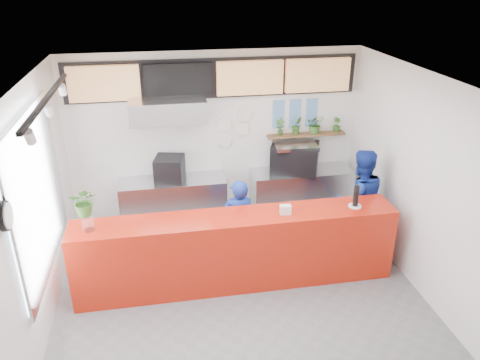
# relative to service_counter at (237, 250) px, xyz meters

# --- Properties ---
(floor) EXTENTS (5.00, 5.00, 0.00)m
(floor) POSITION_rel_service_counter_xyz_m (0.00, -0.40, -0.55)
(floor) COLOR slate
(floor) RESTS_ON ground
(ceiling) EXTENTS (5.00, 5.00, 0.00)m
(ceiling) POSITION_rel_service_counter_xyz_m (0.00, -0.40, 2.45)
(ceiling) COLOR silver
(wall_back) EXTENTS (5.00, 0.00, 5.00)m
(wall_back) POSITION_rel_service_counter_xyz_m (0.00, 2.10, 0.95)
(wall_back) COLOR white
(wall_back) RESTS_ON ground
(wall_left) EXTENTS (0.00, 5.00, 5.00)m
(wall_left) POSITION_rel_service_counter_xyz_m (-2.50, -0.40, 0.95)
(wall_left) COLOR white
(wall_left) RESTS_ON ground
(wall_right) EXTENTS (0.00, 5.00, 5.00)m
(wall_right) POSITION_rel_service_counter_xyz_m (2.50, -0.40, 0.95)
(wall_right) COLOR white
(wall_right) RESTS_ON ground
(service_counter) EXTENTS (4.50, 0.60, 1.10)m
(service_counter) POSITION_rel_service_counter_xyz_m (0.00, 0.00, 0.00)
(service_counter) COLOR #AF1D0C
(service_counter) RESTS_ON ground
(cream_band) EXTENTS (5.00, 0.02, 0.80)m
(cream_band) POSITION_rel_service_counter_xyz_m (0.00, 2.09, 2.05)
(cream_band) COLOR beige
(cream_band) RESTS_ON wall_back
(prep_bench) EXTENTS (1.80, 0.60, 0.90)m
(prep_bench) POSITION_rel_service_counter_xyz_m (-0.80, 1.80, -0.10)
(prep_bench) COLOR #B2B5BA
(prep_bench) RESTS_ON ground
(panini_oven) EXTENTS (0.55, 0.55, 0.42)m
(panini_oven) POSITION_rel_service_counter_xyz_m (-0.83, 1.80, 0.56)
(panini_oven) COLOR black
(panini_oven) RESTS_ON prep_bench
(extraction_hood) EXTENTS (1.20, 0.70, 0.35)m
(extraction_hood) POSITION_rel_service_counter_xyz_m (-0.80, 1.75, 1.60)
(extraction_hood) COLOR #B2B5BA
(extraction_hood) RESTS_ON ceiling
(hood_lip) EXTENTS (1.20, 0.69, 0.31)m
(hood_lip) POSITION_rel_service_counter_xyz_m (-0.80, 1.75, 1.40)
(hood_lip) COLOR #B2B5BA
(hood_lip) RESTS_ON ceiling
(right_bench) EXTENTS (1.80, 0.60, 0.90)m
(right_bench) POSITION_rel_service_counter_xyz_m (1.50, 1.80, -0.10)
(right_bench) COLOR #B2B5BA
(right_bench) RESTS_ON ground
(espresso_machine) EXTENTS (0.96, 0.83, 0.52)m
(espresso_machine) POSITION_rel_service_counter_xyz_m (1.35, 1.80, 0.61)
(espresso_machine) COLOR black
(espresso_machine) RESTS_ON right_bench
(espresso_tray) EXTENTS (0.77, 0.56, 0.07)m
(espresso_tray) POSITION_rel_service_counter_xyz_m (1.35, 1.80, 0.83)
(espresso_tray) COLOR #A8ABAF
(espresso_tray) RESTS_ON espresso_machine
(herb_shelf) EXTENTS (1.40, 0.18, 0.04)m
(herb_shelf) POSITION_rel_service_counter_xyz_m (1.60, 2.00, 0.95)
(herb_shelf) COLOR brown
(herb_shelf) RESTS_ON wall_back
(menu_board_far_left) EXTENTS (1.10, 0.10, 0.55)m
(menu_board_far_left) POSITION_rel_service_counter_xyz_m (-1.75, 1.98, 2.00)
(menu_board_far_left) COLOR tan
(menu_board_far_left) RESTS_ON wall_back
(menu_board_mid_left) EXTENTS (1.10, 0.10, 0.55)m
(menu_board_mid_left) POSITION_rel_service_counter_xyz_m (-0.59, 1.98, 2.00)
(menu_board_mid_left) COLOR black
(menu_board_mid_left) RESTS_ON wall_back
(menu_board_mid_right) EXTENTS (1.10, 0.10, 0.55)m
(menu_board_mid_right) POSITION_rel_service_counter_xyz_m (0.57, 1.98, 2.00)
(menu_board_mid_right) COLOR tan
(menu_board_mid_right) RESTS_ON wall_back
(menu_board_far_right) EXTENTS (1.10, 0.10, 0.55)m
(menu_board_far_right) POSITION_rel_service_counter_xyz_m (1.73, 1.98, 2.00)
(menu_board_far_right) COLOR tan
(menu_board_far_right) RESTS_ON wall_back
(soffit) EXTENTS (4.80, 0.04, 0.65)m
(soffit) POSITION_rel_service_counter_xyz_m (0.00, 2.06, 2.00)
(soffit) COLOR black
(soffit) RESTS_ON wall_back
(window_pane) EXTENTS (0.04, 2.20, 1.90)m
(window_pane) POSITION_rel_service_counter_xyz_m (-2.47, -0.10, 1.15)
(window_pane) COLOR silver
(window_pane) RESTS_ON wall_left
(window_frame) EXTENTS (0.03, 2.30, 2.00)m
(window_frame) POSITION_rel_service_counter_xyz_m (-2.45, -0.10, 1.15)
(window_frame) COLOR #B2B5BA
(window_frame) RESTS_ON wall_left
(wall_clock_rim) EXTENTS (0.05, 0.30, 0.30)m
(wall_clock_rim) POSITION_rel_service_counter_xyz_m (-2.46, -1.30, 1.50)
(wall_clock_rim) COLOR black
(wall_clock_rim) RESTS_ON wall_left
(wall_clock_face) EXTENTS (0.02, 0.26, 0.26)m
(wall_clock_face) POSITION_rel_service_counter_xyz_m (-2.43, -1.30, 1.50)
(wall_clock_face) COLOR white
(wall_clock_face) RESTS_ON wall_left
(track_rail) EXTENTS (0.05, 2.40, 0.04)m
(track_rail) POSITION_rel_service_counter_xyz_m (-2.10, -0.40, 2.39)
(track_rail) COLOR black
(track_rail) RESTS_ON ceiling
(dec_plate_a) EXTENTS (0.24, 0.03, 0.24)m
(dec_plate_a) POSITION_rel_service_counter_xyz_m (0.15, 2.07, 1.20)
(dec_plate_a) COLOR silver
(dec_plate_a) RESTS_ON wall_back
(dec_plate_b) EXTENTS (0.24, 0.03, 0.24)m
(dec_plate_b) POSITION_rel_service_counter_xyz_m (0.45, 2.07, 1.10)
(dec_plate_b) COLOR silver
(dec_plate_b) RESTS_ON wall_back
(dec_plate_c) EXTENTS (0.24, 0.03, 0.24)m
(dec_plate_c) POSITION_rel_service_counter_xyz_m (0.15, 2.07, 0.90)
(dec_plate_c) COLOR silver
(dec_plate_c) RESTS_ON wall_back
(dec_plate_d) EXTENTS (0.24, 0.03, 0.24)m
(dec_plate_d) POSITION_rel_service_counter_xyz_m (0.50, 2.07, 1.35)
(dec_plate_d) COLOR silver
(dec_plate_d) RESTS_ON wall_back
(photo_frame_a) EXTENTS (0.20, 0.02, 0.25)m
(photo_frame_a) POSITION_rel_service_counter_xyz_m (1.10, 2.08, 1.45)
(photo_frame_a) COLOR #598CBF
(photo_frame_a) RESTS_ON wall_back
(photo_frame_b) EXTENTS (0.20, 0.02, 0.25)m
(photo_frame_b) POSITION_rel_service_counter_xyz_m (1.40, 2.08, 1.45)
(photo_frame_b) COLOR #598CBF
(photo_frame_b) RESTS_ON wall_back
(photo_frame_c) EXTENTS (0.20, 0.02, 0.25)m
(photo_frame_c) POSITION_rel_service_counter_xyz_m (1.70, 2.08, 1.45)
(photo_frame_c) COLOR #598CBF
(photo_frame_c) RESTS_ON wall_back
(photo_frame_d) EXTENTS (0.20, 0.02, 0.25)m
(photo_frame_d) POSITION_rel_service_counter_xyz_m (1.10, 2.08, 1.20)
(photo_frame_d) COLOR #598CBF
(photo_frame_d) RESTS_ON wall_back
(photo_frame_e) EXTENTS (0.20, 0.02, 0.25)m
(photo_frame_e) POSITION_rel_service_counter_xyz_m (1.40, 2.08, 1.20)
(photo_frame_e) COLOR #598CBF
(photo_frame_e) RESTS_ON wall_back
(photo_frame_f) EXTENTS (0.20, 0.02, 0.25)m
(photo_frame_f) POSITION_rel_service_counter_xyz_m (1.70, 2.08, 1.20)
(photo_frame_f) COLOR #598CBF
(photo_frame_f) RESTS_ON wall_back
(staff_center) EXTENTS (0.52, 0.35, 1.42)m
(staff_center) POSITION_rel_service_counter_xyz_m (0.11, 0.46, 0.16)
(staff_center) COLOR navy
(staff_center) RESTS_ON ground
(staff_right) EXTENTS (0.86, 0.68, 1.71)m
(staff_right) POSITION_rel_service_counter_xyz_m (2.04, 0.57, 0.31)
(staff_right) COLOR navy
(staff_right) RESTS_ON ground
(herb_a) EXTENTS (0.19, 0.16, 0.30)m
(herb_a) POSITION_rel_service_counter_xyz_m (1.12, 2.00, 1.12)
(herb_a) COLOR #326021
(herb_a) RESTS_ON herb_shelf
(herb_b) EXTENTS (0.20, 0.18, 0.33)m
(herb_b) POSITION_rel_service_counter_xyz_m (1.42, 2.00, 1.13)
(herb_b) COLOR #326021
(herb_b) RESTS_ON herb_shelf
(herb_c) EXTENTS (0.36, 0.33, 0.34)m
(herb_c) POSITION_rel_service_counter_xyz_m (1.76, 2.00, 1.14)
(herb_c) COLOR #326021
(herb_c) RESTS_ON herb_shelf
(herb_d) EXTENTS (0.16, 0.15, 0.26)m
(herb_d) POSITION_rel_service_counter_xyz_m (2.15, 2.00, 1.10)
(herb_d) COLOR #326021
(herb_d) RESTS_ON herb_shelf
(glass_vase) EXTENTS (0.21, 0.21, 0.19)m
(glass_vase) POSITION_rel_service_counter_xyz_m (-1.95, -0.02, 0.65)
(glass_vase) COLOR silver
(glass_vase) RESTS_ON service_counter
(basil_vase) EXTENTS (0.38, 0.34, 0.38)m
(basil_vase) POSITION_rel_service_counter_xyz_m (-1.95, -0.02, 0.96)
(basil_vase) COLOR #326021
(basil_vase) RESTS_ON glass_vase
(napkin_holder) EXTENTS (0.16, 0.10, 0.13)m
(napkin_holder) POSITION_rel_service_counter_xyz_m (0.67, -0.05, 0.62)
(napkin_holder) COLOR silver
(napkin_holder) RESTS_ON service_counter
(white_plate) EXTENTS (0.23, 0.23, 0.01)m
(white_plate) POSITION_rel_service_counter_xyz_m (1.70, -0.02, 0.56)
(white_plate) COLOR silver
(white_plate) RESTS_ON service_counter
(pepper_mill) EXTENTS (0.10, 0.10, 0.30)m
(pepper_mill) POSITION_rel_service_counter_xyz_m (1.70, -0.02, 0.72)
(pepper_mill) COLOR black
(pepper_mill) RESTS_ON white_plate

